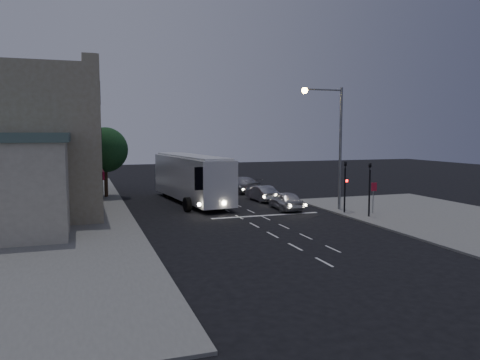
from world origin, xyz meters
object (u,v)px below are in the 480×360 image
object	(u,v)px
car_sedan_b	(239,185)
street_tree	(105,148)
tour_bus	(191,177)
regulatory_sign	(374,193)
streetlight	(333,134)
car_suv	(286,201)
traffic_signal_main	(345,181)
traffic_signal_side	(370,183)
car_sedan_a	(262,193)

from	to	relation	value
car_sedan_b	street_tree	xyz separation A→B (m)	(-12.57, 0.19, 3.72)
tour_bus	car_sedan_b	world-z (taller)	tour_bus
regulatory_sign	streetlight	distance (m)	5.18
tour_bus	car_suv	size ratio (longest dim) A/B	3.18
car_suv	traffic_signal_main	bearing A→B (deg)	141.37
traffic_signal_side	regulatory_sign	bearing A→B (deg)	43.92
car_suv	regulatory_sign	size ratio (longest dim) A/B	1.88
tour_bus	car_suv	distance (m)	8.61
regulatory_sign	car_sedan_b	bearing A→B (deg)	108.15
traffic_signal_side	car_sedan_b	bearing A→B (deg)	103.81
tour_bus	regulatory_sign	size ratio (longest dim) A/B	5.99
traffic_signal_main	streetlight	bearing A→B (deg)	100.20
car_suv	traffic_signal_side	size ratio (longest dim) A/B	1.01
car_suv	car_sedan_a	xyz separation A→B (m)	(-0.04, 4.94, -0.04)
car_sedan_a	regulatory_sign	xyz separation A→B (m)	(4.99, -8.97, 0.93)
traffic_signal_main	streetlight	distance (m)	3.61
tour_bus	street_tree	size ratio (longest dim) A/B	2.12
traffic_signal_main	regulatory_sign	world-z (taller)	traffic_signal_main
car_suv	street_tree	xyz separation A→B (m)	(-12.56, 11.22, 3.79)
regulatory_sign	street_tree	bearing A→B (deg)	138.92
regulatory_sign	street_tree	size ratio (longest dim) A/B	0.35
car_sedan_b	car_sedan_a	bearing A→B (deg)	75.28
traffic_signal_side	regulatory_sign	distance (m)	1.61
street_tree	car_sedan_a	bearing A→B (deg)	-26.67
traffic_signal_main	car_sedan_b	bearing A→B (deg)	102.98
car_suv	car_sedan_b	distance (m)	11.03
car_sedan_a	tour_bus	bearing A→B (deg)	-14.17
car_suv	car_sedan_a	bearing A→B (deg)	-85.26
tour_bus	car_sedan_a	distance (m)	6.17
tour_bus	streetlight	size ratio (longest dim) A/B	1.46
streetlight	car_sedan_b	bearing A→B (deg)	103.29
car_sedan_b	regulatory_sign	distance (m)	15.88
traffic_signal_main	car_suv	bearing A→B (deg)	137.08
traffic_signal_main	regulatory_sign	size ratio (longest dim) A/B	1.86
car_sedan_b	street_tree	distance (m)	13.11
traffic_signal_main	tour_bus	bearing A→B (deg)	135.18
traffic_signal_main	streetlight	size ratio (longest dim) A/B	0.46
tour_bus	traffic_signal_side	size ratio (longest dim) A/B	3.21
traffic_signal_side	regulatory_sign	size ratio (longest dim) A/B	1.86
regulatory_sign	car_suv	bearing A→B (deg)	140.80
streetlight	street_tree	distance (m)	20.19
tour_bus	car_sedan_b	bearing A→B (deg)	33.62
traffic_signal_side	streetlight	size ratio (longest dim) A/B	0.46
car_sedan_b	traffic_signal_side	xyz separation A→B (m)	(3.94, -16.03, 1.64)
street_tree	car_sedan_b	bearing A→B (deg)	-0.87
car_sedan_b	traffic_signal_main	world-z (taller)	traffic_signal_main
traffic_signal_main	traffic_signal_side	size ratio (longest dim) A/B	1.00
traffic_signal_main	traffic_signal_side	distance (m)	2.10
traffic_signal_side	car_sedan_a	bearing A→B (deg)	111.87
car_suv	street_tree	world-z (taller)	street_tree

